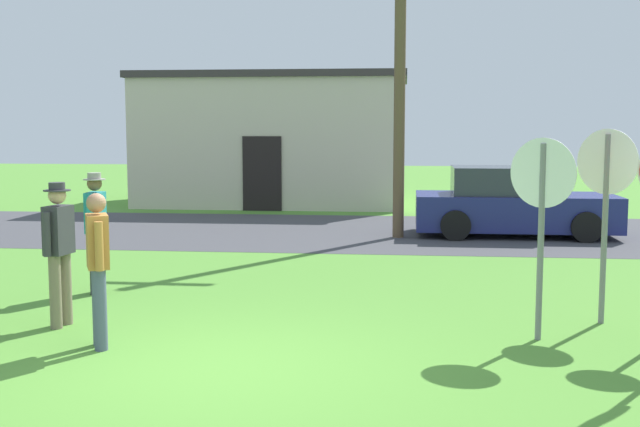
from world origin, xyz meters
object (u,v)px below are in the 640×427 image
(utility_pole, at_px, (400,45))
(person_in_teal, at_px, (59,245))
(person_with_sunhat, at_px, (96,225))
(person_near_signs, at_px, (98,261))
(stop_sign_far_back, at_px, (542,202))
(parked_car_on_street, at_px, (512,204))
(stop_sign_leaning_right, at_px, (606,191))

(utility_pole, distance_m, person_in_teal, 9.52)
(person_with_sunhat, bearing_deg, person_near_signs, -67.74)
(stop_sign_far_back, bearing_deg, parked_car_on_street, 84.53)
(utility_pole, relative_size, parked_car_on_street, 1.81)
(stop_sign_far_back, height_order, person_in_teal, stop_sign_far_back)
(stop_sign_far_back, bearing_deg, stop_sign_leaning_right, 43.64)
(utility_pole, height_order, person_with_sunhat, utility_pole)
(utility_pole, bearing_deg, parked_car_on_street, 12.77)
(stop_sign_leaning_right, xyz_separation_m, person_with_sunhat, (-6.81, 1.03, -0.64))
(utility_pole, height_order, person_near_signs, utility_pole)
(person_near_signs, bearing_deg, stop_sign_leaning_right, 16.53)
(parked_car_on_street, relative_size, stop_sign_leaning_right, 1.82)
(person_in_teal, distance_m, person_with_sunhat, 1.91)
(person_in_teal, height_order, person_near_signs, person_in_teal)
(stop_sign_leaning_right, height_order, person_in_teal, stop_sign_leaning_right)
(utility_pole, height_order, parked_car_on_street, utility_pole)
(stop_sign_far_back, relative_size, person_in_teal, 1.31)
(parked_car_on_street, height_order, stop_sign_leaning_right, stop_sign_leaning_right)
(stop_sign_far_back, xyz_separation_m, person_near_signs, (-4.80, -0.84, -0.61))
(stop_sign_far_back, bearing_deg, person_near_signs, -170.11)
(utility_pole, distance_m, person_with_sunhat, 8.13)
(utility_pole, relative_size, person_with_sunhat, 4.49)
(person_in_teal, bearing_deg, person_near_signs, -45.84)
(stop_sign_leaning_right, bearing_deg, person_with_sunhat, 171.37)
(parked_car_on_street, xyz_separation_m, person_in_teal, (-6.44, -8.64, 0.30))
(person_with_sunhat, bearing_deg, stop_sign_far_back, -17.69)
(utility_pole, height_order, stop_sign_leaning_right, utility_pole)
(parked_car_on_street, distance_m, person_with_sunhat, 9.55)
(parked_car_on_street, xyz_separation_m, stop_sign_far_back, (-0.83, -8.64, 0.87))
(parked_car_on_street, bearing_deg, person_with_sunhat, -134.92)
(parked_car_on_street, xyz_separation_m, stop_sign_leaning_right, (0.07, -7.79, 0.94))
(stop_sign_leaning_right, relative_size, person_with_sunhat, 1.36)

